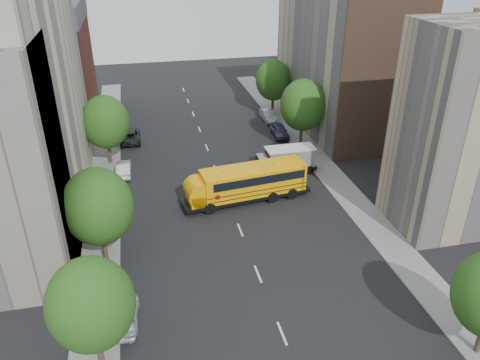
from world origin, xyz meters
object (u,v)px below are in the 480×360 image
object	(u,v)px
parked_car_1	(124,169)
street_tree_4	(303,105)
street_tree_0	(91,304)
parked_car_2	(130,135)
street_tree_1	(98,207)
street_tree_5	(273,80)
safari_truck	(286,159)
parked_car_4	(280,131)
school_bus	(245,182)
street_tree_2	(105,122)
parked_car_5	(268,115)
parked_car_0	(125,315)

from	to	relation	value
parked_car_1	street_tree_4	bearing A→B (deg)	-170.15
street_tree_0	parked_car_2	size ratio (longest dim) A/B	1.42
street_tree_1	parked_car_1	world-z (taller)	street_tree_1
street_tree_5	safari_truck	xyz separation A→B (m)	(-3.87, -18.21, -3.25)
parked_car_4	school_bus	bearing A→B (deg)	-115.97
street_tree_2	parked_car_5	size ratio (longest dim) A/B	1.81
street_tree_2	school_bus	xyz separation A→B (m)	(12.55, -11.11, -2.90)
street_tree_4	parked_car_5	world-z (taller)	street_tree_4
parked_car_2	parked_car_5	xyz separation A→B (m)	(18.40, 3.27, -0.02)
street_tree_2	street_tree_5	distance (m)	25.06
street_tree_5	school_bus	distance (m)	25.12
parked_car_0	parked_car_4	distance (m)	34.16
parked_car_2	parked_car_4	size ratio (longest dim) A/B	1.22
street_tree_0	safari_truck	distance (m)	28.53
street_tree_2	parked_car_4	bearing A→B (deg)	9.58
school_bus	street_tree_4	bearing A→B (deg)	42.53
street_tree_0	parked_car_1	distance (m)	25.31
street_tree_0	street_tree_4	size ratio (longest dim) A/B	0.91
street_tree_5	parked_car_2	distance (m)	21.06
street_tree_4	parked_car_2	xyz separation A→B (m)	(-19.80, 6.01, -4.35)
safari_truck	street_tree_5	bearing A→B (deg)	77.64
parked_car_0	street_tree_2	bearing A→B (deg)	-82.48
street_tree_0	street_tree_5	world-z (taller)	street_tree_5
school_bus	street_tree_1	bearing A→B (deg)	-158.33
street_tree_2	parked_car_1	size ratio (longest dim) A/B	1.87
street_tree_1	safari_truck	bearing A→B (deg)	33.04
parked_car_0	parked_car_2	bearing A→B (deg)	-87.18
street_tree_0	parked_car_4	xyz separation A→B (m)	(20.45, 31.45, -3.91)
street_tree_4	school_bus	distance (m)	14.92
street_tree_4	safari_truck	bearing A→B (deg)	-121.92
parked_car_4	street_tree_4	bearing A→B (deg)	-63.36
street_tree_4	parked_car_1	xyz separation A→B (m)	(-20.60, -3.05, -4.40)
street_tree_2	parked_car_5	world-z (taller)	street_tree_2
street_tree_1	parked_car_5	bearing A→B (deg)	52.94
street_tree_4	street_tree_5	distance (m)	12.01
street_tree_4	safari_truck	size ratio (longest dim) A/B	1.26
school_bus	parked_car_5	world-z (taller)	school_bus
street_tree_4	school_bus	world-z (taller)	street_tree_4
school_bus	parked_car_0	xyz separation A→B (m)	(-11.15, -13.79, -1.24)
street_tree_1	street_tree_4	size ratio (longest dim) A/B	0.98
street_tree_2	parked_car_4	xyz separation A→B (m)	(20.45, 3.45, -4.10)
school_bus	parked_car_1	distance (m)	13.82
parked_car_2	safari_truck	bearing A→B (deg)	142.54
street_tree_2	parked_car_4	world-z (taller)	street_tree_2
street_tree_0	street_tree_4	bearing A→B (deg)	51.84
street_tree_2	safari_truck	bearing A→B (deg)	-18.89
street_tree_5	safari_truck	size ratio (longest dim) A/B	1.17
street_tree_4	parked_car_0	xyz separation A→B (m)	(-20.60, -24.90, -4.38)
school_bus	parked_car_1	xyz separation A→B (m)	(-11.15, 8.07, -1.25)
street_tree_0	parked_car_1	bearing A→B (deg)	86.79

